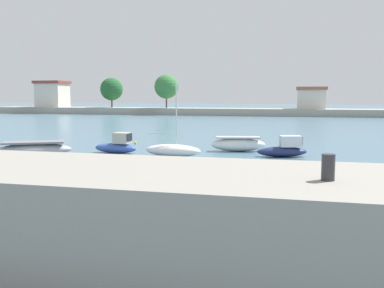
{
  "coord_description": "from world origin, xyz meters",
  "views": [
    {
      "loc": [
        4.45,
        -20.65,
        4.59
      ],
      "look_at": [
        -3.53,
        12.37,
        0.67
      ],
      "focal_mm": 39.87,
      "sensor_mm": 36.0,
      "label": 1
    }
  ],
  "objects_px": {
    "moored_boat_1": "(117,146)",
    "moored_boat_3": "(238,144)",
    "mooring_buoy_0": "(291,167)",
    "mooring_buoy_1": "(135,143)",
    "mooring_bollard": "(328,167)",
    "moored_boat_2": "(173,150)",
    "moored_boat_0": "(34,149)",
    "moored_boat_4": "(284,149)"
  },
  "relations": [
    {
      "from": "moored_boat_0",
      "to": "moored_boat_3",
      "type": "height_order",
      "value": "moored_boat_3"
    },
    {
      "from": "moored_boat_2",
      "to": "mooring_bollard",
      "type": "bearing_deg",
      "value": -60.3
    },
    {
      "from": "mooring_bollard",
      "to": "moored_boat_1",
      "type": "distance_m",
      "value": 25.47
    },
    {
      "from": "moored_boat_1",
      "to": "mooring_buoy_1",
      "type": "relative_size",
      "value": 14.67
    },
    {
      "from": "moored_boat_1",
      "to": "moored_boat_3",
      "type": "xyz_separation_m",
      "value": [
        9.14,
        3.48,
        -0.01
      ]
    },
    {
      "from": "moored_boat_2",
      "to": "mooring_buoy_1",
      "type": "distance_m",
      "value": 9.1
    },
    {
      "from": "moored_boat_1",
      "to": "moored_boat_2",
      "type": "height_order",
      "value": "moored_boat_2"
    },
    {
      "from": "moored_boat_4",
      "to": "mooring_buoy_1",
      "type": "xyz_separation_m",
      "value": [
        -13.83,
        5.17,
        -0.44
      ]
    },
    {
      "from": "moored_boat_1",
      "to": "moored_boat_0",
      "type": "bearing_deg",
      "value": -145.26
    },
    {
      "from": "mooring_bollard",
      "to": "moored_boat_1",
      "type": "bearing_deg",
      "value": 124.62
    },
    {
      "from": "mooring_buoy_0",
      "to": "mooring_buoy_1",
      "type": "relative_size",
      "value": 1.18
    },
    {
      "from": "mooring_buoy_0",
      "to": "mooring_buoy_1",
      "type": "height_order",
      "value": "mooring_buoy_0"
    },
    {
      "from": "moored_boat_4",
      "to": "moored_boat_1",
      "type": "bearing_deg",
      "value": 170.48
    },
    {
      "from": "mooring_bollard",
      "to": "moored_boat_0",
      "type": "height_order",
      "value": "mooring_bollard"
    },
    {
      "from": "moored_boat_4",
      "to": "mooring_buoy_1",
      "type": "relative_size",
      "value": 15.65
    },
    {
      "from": "moored_boat_0",
      "to": "moored_boat_4",
      "type": "height_order",
      "value": "moored_boat_4"
    },
    {
      "from": "mooring_bollard",
      "to": "moored_boat_2",
      "type": "xyz_separation_m",
      "value": [
        -9.61,
        20.14,
        -2.44
      ]
    },
    {
      "from": "mooring_bollard",
      "to": "moored_boat_3",
      "type": "distance_m",
      "value": 25.03
    },
    {
      "from": "moored_boat_0",
      "to": "mooring_buoy_0",
      "type": "distance_m",
      "value": 18.93
    },
    {
      "from": "moored_boat_2",
      "to": "mooring_buoy_1",
      "type": "relative_size",
      "value": 22.0
    },
    {
      "from": "moored_boat_2",
      "to": "moored_boat_3",
      "type": "distance_m",
      "value": 6.05
    },
    {
      "from": "mooring_buoy_0",
      "to": "mooring_buoy_1",
      "type": "bearing_deg",
      "value": 143.19
    },
    {
      "from": "moored_boat_0",
      "to": "moored_boat_4",
      "type": "bearing_deg",
      "value": -13.84
    },
    {
      "from": "moored_boat_3",
      "to": "mooring_buoy_0",
      "type": "relative_size",
      "value": 15.56
    },
    {
      "from": "mooring_bollard",
      "to": "moored_boat_3",
      "type": "height_order",
      "value": "mooring_bollard"
    },
    {
      "from": "moored_boat_4",
      "to": "mooring_buoy_0",
      "type": "height_order",
      "value": "moored_boat_4"
    },
    {
      "from": "mooring_buoy_0",
      "to": "moored_boat_3",
      "type": "bearing_deg",
      "value": 118.69
    },
    {
      "from": "moored_boat_3",
      "to": "mooring_buoy_0",
      "type": "xyz_separation_m",
      "value": [
        4.33,
        -7.92,
        -0.43
      ]
    },
    {
      "from": "moored_boat_0",
      "to": "moored_boat_4",
      "type": "relative_size",
      "value": 1.44
    },
    {
      "from": "mooring_bollard",
      "to": "mooring_buoy_0",
      "type": "distance_m",
      "value": 16.69
    },
    {
      "from": "moored_boat_3",
      "to": "mooring_buoy_1",
      "type": "height_order",
      "value": "moored_boat_3"
    },
    {
      "from": "moored_boat_0",
      "to": "moored_boat_2",
      "type": "height_order",
      "value": "moored_boat_2"
    },
    {
      "from": "moored_boat_3",
      "to": "moored_boat_4",
      "type": "xyz_separation_m",
      "value": [
        3.77,
        -2.32,
        -0.01
      ]
    },
    {
      "from": "moored_boat_0",
      "to": "mooring_buoy_0",
      "type": "height_order",
      "value": "moored_boat_0"
    },
    {
      "from": "moored_boat_0",
      "to": "moored_boat_2",
      "type": "bearing_deg",
      "value": -14.08
    },
    {
      "from": "moored_boat_0",
      "to": "moored_boat_2",
      "type": "distance_m",
      "value": 10.45
    },
    {
      "from": "moored_boat_2",
      "to": "moored_boat_4",
      "type": "relative_size",
      "value": 1.41
    },
    {
      "from": "moored_boat_1",
      "to": "mooring_buoy_0",
      "type": "relative_size",
      "value": 12.4
    },
    {
      "from": "moored_boat_1",
      "to": "moored_boat_3",
      "type": "bearing_deg",
      "value": 26.3
    },
    {
      "from": "moored_boat_1",
      "to": "mooring_buoy_0",
      "type": "height_order",
      "value": "moored_boat_1"
    },
    {
      "from": "moored_boat_0",
      "to": "moored_boat_1",
      "type": "height_order",
      "value": "moored_boat_1"
    },
    {
      "from": "moored_boat_3",
      "to": "moored_boat_4",
      "type": "height_order",
      "value": "moored_boat_4"
    }
  ]
}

